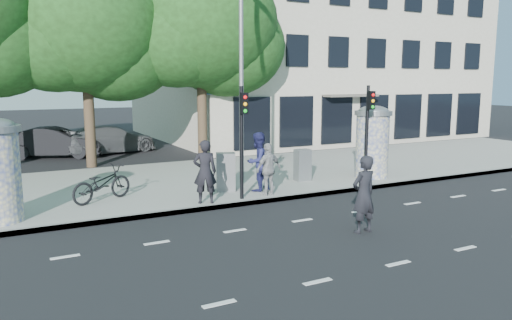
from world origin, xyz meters
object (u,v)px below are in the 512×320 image
ped_b (205,172)px  cabinet_left (226,172)px  ped_e (269,169)px  traffic_pole_near (242,131)px  ad_column_right (372,140)px  cabinet_right (302,165)px  traffic_pole_far (368,124)px  ped_c (258,162)px  man_road (364,194)px  street_lamp (242,49)px  car_mid (55,142)px  bicycle (102,184)px  car_right (109,139)px

ped_b → cabinet_left: bearing=-116.6°
ped_e → traffic_pole_near: bearing=-6.0°
ad_column_right → cabinet_right: bearing=166.5°
traffic_pole_far → ped_c: (-3.85, 0.81, -1.12)m
ad_column_right → ped_e: bearing=-170.6°
man_road → cabinet_left: bearing=-82.1°
street_lamp → traffic_pole_far: bearing=-39.9°
ped_e → car_mid: (-4.94, 12.39, -0.24)m
bicycle → car_mid: car_mid is taller
man_road → car_mid: 17.31m
ped_b → car_mid: size_ratio=0.42×
ped_e → cabinet_right: size_ratio=1.46×
ped_b → car_right: bearing=-71.1°
street_lamp → cabinet_left: bearing=-131.5°
traffic_pole_near → man_road: traffic_pole_near is taller
street_lamp → ped_e: (-0.44, -2.73, -3.82)m
car_mid → car_right: 2.63m
ped_c → car_right: (-2.31, 11.87, -0.39)m
ped_b → car_mid: bearing=-59.2°
traffic_pole_far → bicycle: size_ratio=1.69×
ad_column_right → cabinet_right: ad_column_right is taller
traffic_pole_far → ped_e: 4.04m
ped_e → cabinet_left: bearing=-63.8°
car_mid → car_right: bearing=-63.5°
ped_e → bicycle: (-4.79, 1.59, -0.29)m
bicycle → car_right: bearing=-38.6°
traffic_pole_far → street_lamp: bearing=140.1°
ped_c → cabinet_right: 2.36m
ped_c → ped_e: 0.72m
car_mid → man_road: bearing=-139.7°
ped_c → car_mid: 12.69m
ped_b → bicycle: 3.13m
car_right → ped_c: bearing=172.7°
street_lamp → ped_c: 4.23m
traffic_pole_far → car_right: bearing=115.9°
ped_c → ped_e: (0.01, -0.71, -0.14)m
man_road → cabinet_right: 5.80m
street_lamp → man_road: 7.81m
ad_column_right → bicycle: (-9.63, 0.80, -0.86)m
cabinet_left → cabinet_right: bearing=24.3°
ped_b → street_lamp: bearing=-114.8°
cabinet_right → ped_c: bearing=-160.7°
ped_c → street_lamp: bearing=-126.0°
street_lamp → man_road: street_lamp is taller
ped_c → bicycle: 4.88m
ad_column_right → ped_c: bearing=-178.9°
car_right → cabinet_left: bearing=168.6°
traffic_pole_near → cabinet_left: traffic_pole_near is taller
traffic_pole_near → traffic_pole_far: bearing=0.0°
ped_e → cabinet_right: 2.64m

